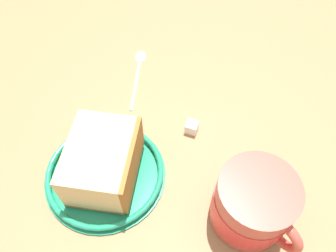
# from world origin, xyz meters

# --- Properties ---
(ground_plane) EXTENTS (1.52, 1.52, 0.02)m
(ground_plane) POSITION_xyz_m (0.00, 0.00, -0.01)
(ground_plane) COLOR #936D47
(small_plate) EXTENTS (0.17, 0.17, 0.01)m
(small_plate) POSITION_xyz_m (-0.08, 0.03, 0.01)
(small_plate) COLOR #1E8C66
(small_plate) RESTS_ON ground_plane
(cake_slice) EXTENTS (0.13, 0.12, 0.07)m
(cake_slice) POSITION_xyz_m (-0.08, 0.03, 0.04)
(cake_slice) COLOR #9E662D
(cake_slice) RESTS_ON small_plate
(tea_mug) EXTENTS (0.10, 0.12, 0.09)m
(tea_mug) POSITION_xyz_m (-0.03, -0.16, 0.04)
(tea_mug) COLOR #BF4C3F
(tea_mug) RESTS_ON ground_plane
(teaspoon) EXTENTS (0.13, 0.08, 0.01)m
(teaspoon) POSITION_xyz_m (0.12, 0.12, 0.00)
(teaspoon) COLOR silver
(teaspoon) RESTS_ON ground_plane
(sugar_cube) EXTENTS (0.02, 0.02, 0.02)m
(sugar_cube) POSITION_xyz_m (0.05, -0.03, 0.01)
(sugar_cube) COLOR white
(sugar_cube) RESTS_ON ground_plane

